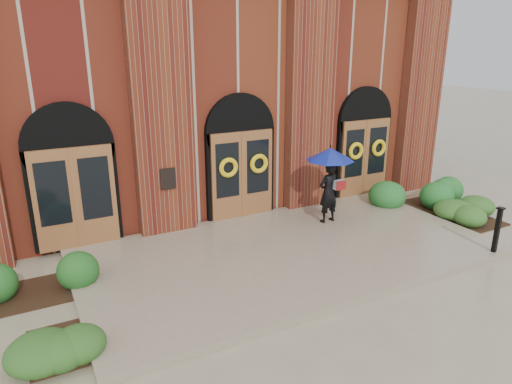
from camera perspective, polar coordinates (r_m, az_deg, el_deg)
ground at (r=11.32m, az=4.47°, el=-7.99°), size 90.00×90.00×0.00m
landing at (r=11.40m, az=4.08°, el=-7.36°), size 10.00×5.30×0.15m
church_building at (r=18.27m, az=-10.49°, el=13.08°), size 16.20×12.53×7.00m
man_with_umbrella at (r=12.70m, az=9.18°, el=2.63°), size 1.44×1.44×2.13m
metal_post at (r=12.35m, az=27.94°, el=-4.09°), size 0.17×0.17×1.14m
hedge_wall_left at (r=10.57m, az=-25.89°, el=-9.53°), size 2.95×1.18×0.76m
hedge_wall_right at (r=15.09m, az=19.26°, el=-0.57°), size 3.23×1.29×0.83m
hedge_front_left at (r=8.74m, az=-21.48°, el=-15.76°), size 1.46×1.25×0.51m
hedge_front_right at (r=14.66m, az=24.97°, el=-2.36°), size 1.58×1.35×0.56m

